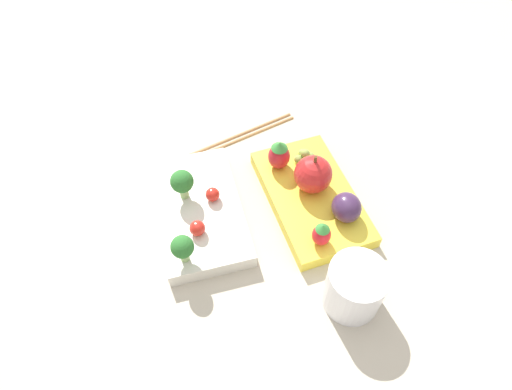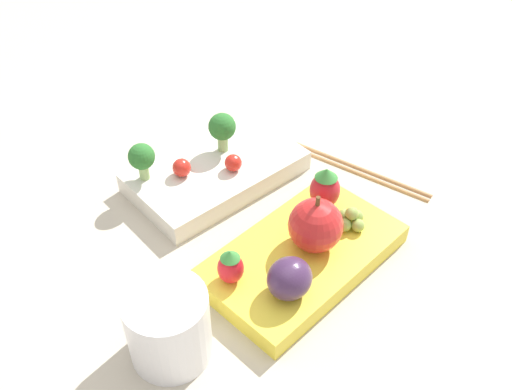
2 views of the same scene
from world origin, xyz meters
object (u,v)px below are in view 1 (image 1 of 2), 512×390
at_px(broccoli_floret_1, 182,248).
at_px(grape_cluster, 305,157).
at_px(strawberry_0, 322,234).
at_px(bento_box_fruit, 311,197).
at_px(broccoli_floret_0, 182,182).
at_px(cherry_tomato_1, 213,194).
at_px(bento_box_savoury, 200,211).
at_px(plum, 347,207).
at_px(strawberry_1, 279,155).
at_px(apple, 313,174).
at_px(drinking_cup, 354,287).
at_px(cherry_tomato_0, 197,228).
at_px(chopsticks_pair, 240,136).

bearing_deg(broccoli_floret_1, grape_cluster, -60.03).
bearing_deg(strawberry_0, broccoli_floret_1, 83.18).
height_order(bento_box_fruit, grape_cluster, grape_cluster).
xyz_separation_m(broccoli_floret_0, cherry_tomato_1, (-0.02, -0.04, -0.02)).
relative_size(bento_box_savoury, broccoli_floret_1, 4.41).
xyz_separation_m(plum, grape_cluster, (0.11, 0.02, -0.01)).
xyz_separation_m(broccoli_floret_0, strawberry_1, (0.02, -0.15, -0.01)).
relative_size(bento_box_savoury, bento_box_fruit, 0.95).
xyz_separation_m(apple, grape_cluster, (0.05, -0.01, -0.02)).
distance_m(strawberry_1, drinking_cup, 0.23).
bearing_deg(bento_box_savoury, cherry_tomato_1, -70.79).
relative_size(cherry_tomato_0, plum, 0.49).
relative_size(plum, chopsticks_pair, 0.22).
distance_m(strawberry_1, plum, 0.13).
distance_m(apple, grape_cluster, 0.05).
relative_size(apple, plum, 1.48).
bearing_deg(bento_box_fruit, grape_cluster, -9.20).
relative_size(broccoli_floret_0, strawberry_0, 1.28).
bearing_deg(chopsticks_pair, strawberry_1, -158.45).
distance_m(cherry_tomato_1, grape_cluster, 0.16).
bearing_deg(bento_box_fruit, drinking_cup, 178.50).
height_order(strawberry_1, drinking_cup, same).
height_order(apple, chopsticks_pair, apple).
bearing_deg(cherry_tomato_0, broccoli_floret_1, 145.57).
bearing_deg(cherry_tomato_0, plum, -97.38).
relative_size(strawberry_0, plum, 0.89).
relative_size(cherry_tomato_1, strawberry_0, 0.52).
distance_m(broccoli_floret_1, drinking_cup, 0.23).
bearing_deg(apple, bento_box_fruit, 163.91).
relative_size(bento_box_fruit, apple, 3.29).
height_order(strawberry_1, plum, strawberry_1).
bearing_deg(cherry_tomato_0, apple, -78.67).
relative_size(strawberry_0, strawberry_1, 0.77).
distance_m(broccoli_floret_0, apple, 0.19).
bearing_deg(strawberry_0, drinking_cup, -170.72).
bearing_deg(broccoli_floret_0, plum, -113.77).
xyz_separation_m(bento_box_fruit, plum, (-0.05, -0.03, 0.03)).
bearing_deg(bento_box_savoury, drinking_cup, -138.41).
height_order(plum, drinking_cup, drinking_cup).
relative_size(plum, drinking_cup, 0.60).
height_order(grape_cluster, drinking_cup, drinking_cup).
xyz_separation_m(strawberry_1, chopsticks_pair, (0.10, 0.04, -0.04)).
bearing_deg(strawberry_0, broccoli_floret_0, 52.80).
bearing_deg(cherry_tomato_0, broccoli_floret_0, 5.29).
distance_m(bento_box_fruit, cherry_tomato_1, 0.15).
bearing_deg(drinking_cup, strawberry_0, 9.28).
height_order(bento_box_fruit, plum, plum).
bearing_deg(strawberry_1, bento_box_savoury, 108.43).
bearing_deg(chopsticks_pair, broccoli_floret_0, 135.94).
height_order(broccoli_floret_0, chopsticks_pair, broccoli_floret_0).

